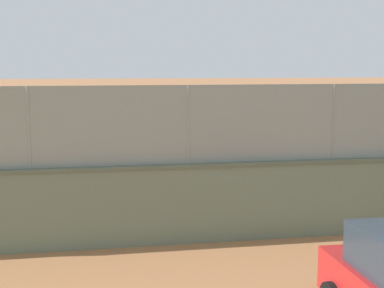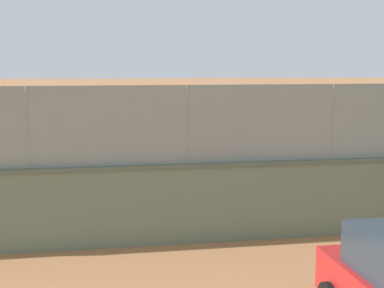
{
  "view_description": "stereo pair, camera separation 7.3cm",
  "coord_description": "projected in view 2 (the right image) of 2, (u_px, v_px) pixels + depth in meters",
  "views": [
    {
      "loc": [
        5.74,
        22.47,
        3.86
      ],
      "look_at": [
        3.09,
        5.71,
        1.45
      ],
      "focal_mm": 52.93,
      "sensor_mm": 36.0,
      "label": 1
    },
    {
      "loc": [
        5.67,
        22.48,
        3.86
      ],
      "look_at": [
        3.09,
        5.71,
        1.45
      ],
      "focal_mm": 52.93,
      "sensor_mm": 36.0,
      "label": 2
    }
  ],
  "objects": [
    {
      "name": "ground_plane",
      "position": [
        245.0,
        158.0,
        23.39
      ],
      "size": [
        260.0,
        260.0,
        0.0
      ],
      "primitive_type": "plane",
      "color": "#A36B42"
    },
    {
      "name": "player_foreground_swinging",
      "position": [
        96.0,
        169.0,
        16.17
      ],
      "size": [
        0.97,
        0.92,
        1.51
      ],
      "color": "navy",
      "rests_on": "ground_plane"
    },
    {
      "name": "player_crossing_court",
      "position": [
        120.0,
        131.0,
        24.34
      ],
      "size": [
        0.78,
        1.28,
        1.67
      ],
      "color": "#591919",
      "rests_on": "ground_plane"
    },
    {
      "name": "sports_ball",
      "position": [
        137.0,
        123.0,
        22.58
      ],
      "size": [
        0.09,
        0.09,
        0.09
      ],
      "primitive_type": "sphere",
      "color": "orange"
    }
  ]
}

